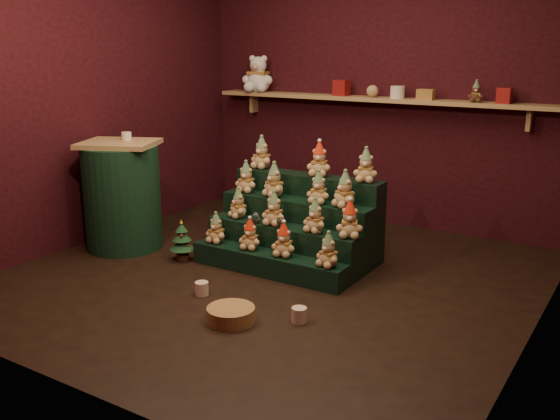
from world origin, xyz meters
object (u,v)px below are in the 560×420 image
Objects in this scene: brown_bear at (476,91)px; side_table at (122,196)px; snow_globe_c at (319,229)px; snow_globe_a at (256,218)px; mini_christmas_tree at (182,240)px; mug_left at (202,288)px; wicker_basket at (231,315)px; snow_globe_b at (281,222)px; mug_right at (299,315)px; white_bear at (258,69)px; riser_tier_front at (268,263)px.

side_table is at bearing -157.82° from brown_bear.
snow_globe_a is at bearing 180.00° from snow_globe_c.
snow_globe_c is 0.24× the size of mini_christmas_tree.
mug_left is 0.54m from wicker_basket.
wicker_basket is at bearing -63.91° from snow_globe_a.
snow_globe_b reaches higher than mug_right.
snow_globe_c reaches higher than wicker_basket.
snow_globe_b is at bearing 129.11° from mug_right.
brown_bear is (2.62, 1.91, 0.93)m from side_table.
snow_globe_c is 0.94m from mug_right.
wicker_basket is at bearing -148.64° from mug_right.
wicker_basket is at bearing -29.22° from mug_left.
snow_globe_a is 0.69m from mini_christmas_tree.
white_bear reaches higher than mug_left.
white_bear is (-1.59, 2.69, 1.52)m from wicker_basket.
white_bear reaches higher than wicker_basket.
brown_bear is (1.28, 2.43, 1.37)m from mug_left.
mug_right is at bearing -41.78° from snow_globe_a.
white_bear reaches higher than snow_globe_c.
white_bear is at bearing 123.23° from snow_globe_a.
snow_globe_c is 0.45× the size of brown_bear.
side_table reaches higher than snow_globe_a.
mini_christmas_tree is (-0.85, -0.27, -0.23)m from snow_globe_b.
snow_globe_b is at bearing 0.00° from snow_globe_a.
mug_left is 0.20× the size of white_bear.
mug_left is 3.07m from brown_bear.
mug_left is (-0.18, -0.64, -0.04)m from riser_tier_front.
snow_globe_b is 0.90m from mug_left.
mini_christmas_tree is at bearing 140.73° from mug_left.
mug_right is at bearing -69.58° from snow_globe_c.
side_table is 2.00× the size of white_bear.
snow_globe_a is 2.27m from white_bear.
side_table is 3.37m from brown_bear.
snow_globe_b is 0.36m from snow_globe_c.
mug_left is at bearing -125.03° from snow_globe_c.
side_table is 2.02m from wicker_basket.
snow_globe_c is at bearing 54.97° from mug_left.
side_table is 5.12× the size of brown_bear.
brown_bear is at bearing 58.46° from riser_tier_front.
mug_right is (0.87, -0.02, 0.00)m from mug_left.
brown_bear is (1.08, 1.63, 1.01)m from snow_globe_b.
mug_left is 0.97× the size of mug_right.
brown_bear reaches higher than mug_left.
white_bear reaches higher than side_table.
mini_christmas_tree is 1.37m from wicker_basket.
mini_christmas_tree is (0.69, 0.01, -0.31)m from side_table.
mug_right is (0.30, -0.82, -0.35)m from snow_globe_c.
snow_globe_b reaches higher than mini_christmas_tree.
mug_right is (0.67, -0.82, -0.35)m from snow_globe_b.
side_table is 2.31m from mug_right.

